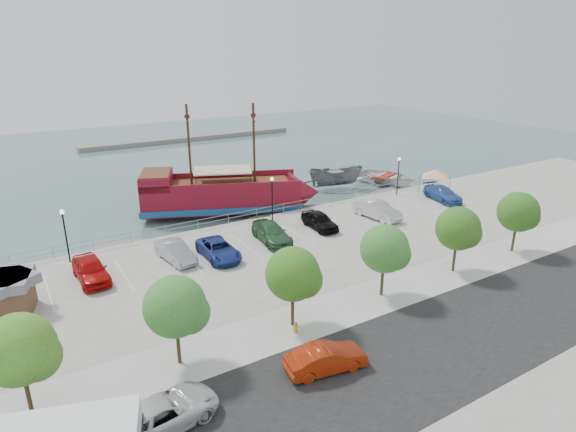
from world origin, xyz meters
TOP-DOWN VIEW (x-y plane):
  - ground at (0.00, 0.00)m, footprint 160.00×160.00m
  - land_slab at (0.00, -21.00)m, footprint 100.00×58.00m
  - street at (0.00, -16.00)m, footprint 100.00×8.00m
  - sidewalk at (0.00, -10.00)m, footprint 100.00×4.00m
  - seawall_railing at (0.00, 7.80)m, footprint 50.00×0.06m
  - far_shore at (10.00, 55.00)m, footprint 40.00×3.00m
  - pirate_ship at (-0.82, 13.04)m, footprint 19.10×11.81m
  - patrol_boat at (13.62, 14.71)m, footprint 7.05×5.05m
  - speedboat at (20.21, 13.20)m, footprint 8.37×9.65m
  - dock_west at (-12.54, 9.20)m, footprint 6.75×4.33m
  - dock_mid at (6.58, 9.20)m, footprint 7.30×3.32m
  - dock_east at (15.64, 9.20)m, footprint 7.42×2.87m
  - shed at (-22.39, 0.31)m, footprint 3.82×3.82m
  - canopy_tent at (20.06, 4.83)m, footprint 4.00×4.00m
  - street_van at (-17.11, -13.93)m, footprint 5.43×3.20m
  - street_sedan at (-8.76, -14.48)m, footprint 4.48×2.18m
  - fire_hydrant at (-8.28, -10.80)m, footprint 0.25×0.25m
  - lamp_post_left at (-18.00, 6.50)m, footprint 0.36×0.36m
  - lamp_post_mid at (0.00, 6.50)m, footprint 0.36×0.36m
  - lamp_post_right at (16.00, 6.50)m, footprint 0.36×0.36m
  - tree_a at (-21.85, -10.07)m, footprint 3.30×3.20m
  - tree_b at (-14.85, -10.07)m, footprint 3.30×3.20m
  - tree_c at (-7.85, -10.07)m, footprint 3.30×3.20m
  - tree_d at (-0.85, -10.07)m, footprint 3.30×3.20m
  - tree_e at (6.15, -10.07)m, footprint 3.30×3.20m
  - tree_f at (13.15, -10.07)m, footprint 3.30×3.20m
  - parked_car_a at (-17.12, 2.43)m, footprint 2.18×4.97m
  - parked_car_b at (-10.90, 2.55)m, footprint 2.22×4.70m
  - parked_car_c at (-7.84, 1.28)m, footprint 2.35×5.01m
  - parked_car_d at (-2.63, 2.04)m, footprint 2.67×5.49m
  - parked_car_e at (2.65, 2.45)m, footprint 2.05×4.57m
  - parked_car_f at (8.97, 1.80)m, footprint 2.35×5.25m
  - parked_car_h at (18.80, 2.46)m, footprint 3.02×5.39m

SIDE VIEW (x-z plane):
  - ground at x=0.00m, z-range -1.00..-1.00m
  - dock_west at x=-12.54m, z-range -1.00..-0.63m
  - dock_mid at x=6.58m, z-range -1.00..-0.60m
  - dock_east at x=15.64m, z-range -1.00..-0.59m
  - land_slab at x=0.00m, z-range -1.20..0.00m
  - far_shore at x=10.00m, z-range -1.00..-0.20m
  - speedboat at x=20.21m, z-range -1.00..0.68m
  - street at x=0.00m, z-range -0.01..0.03m
  - sidewalk at x=0.00m, z-range -0.01..0.04m
  - patrol_boat at x=13.62m, z-range -1.00..1.56m
  - fire_hydrant at x=-8.28m, z-range 0.03..0.74m
  - seawall_railing at x=0.00m, z-range 0.03..1.03m
  - parked_car_c at x=-7.84m, z-range 0.00..1.39m
  - street_sedan at x=-8.76m, z-range 0.00..1.41m
  - street_van at x=-17.11m, z-range 0.00..1.42m
  - parked_car_h at x=18.80m, z-range 0.00..1.48m
  - parked_car_b at x=-10.90m, z-range 0.00..1.49m
  - parked_car_e at x=2.65m, z-range 0.00..1.53m
  - parked_car_d at x=-2.63m, z-range 0.00..1.54m
  - parked_car_a at x=-17.12m, z-range 0.00..1.67m
  - parked_car_f at x=8.97m, z-range 0.00..1.67m
  - pirate_ship at x=-0.82m, z-range -4.96..6.96m
  - shed at x=-22.39m, z-range 0.08..2.64m
  - canopy_tent at x=20.06m, z-range 1.15..4.27m
  - lamp_post_left at x=-18.00m, z-range 0.80..5.08m
  - lamp_post_mid at x=0.00m, z-range 0.80..5.08m
  - lamp_post_right at x=16.00m, z-range 0.80..5.08m
  - tree_a at x=-21.85m, z-range 0.80..5.80m
  - tree_b at x=-14.85m, z-range 0.80..5.80m
  - tree_c at x=-7.85m, z-range 0.80..5.80m
  - tree_d at x=-0.85m, z-range 0.80..5.80m
  - tree_e at x=6.15m, z-range 0.80..5.80m
  - tree_f at x=13.15m, z-range 0.80..5.80m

